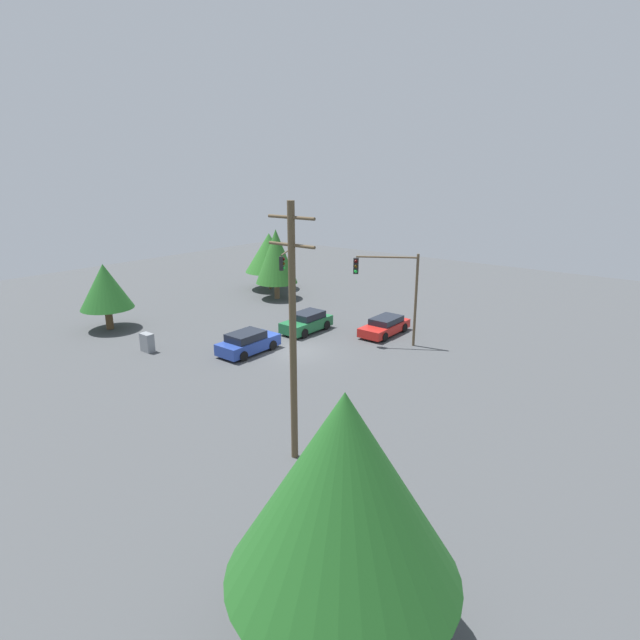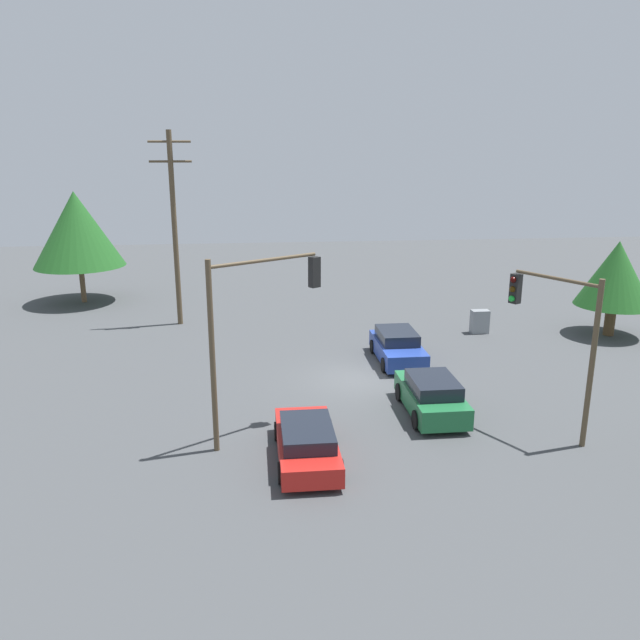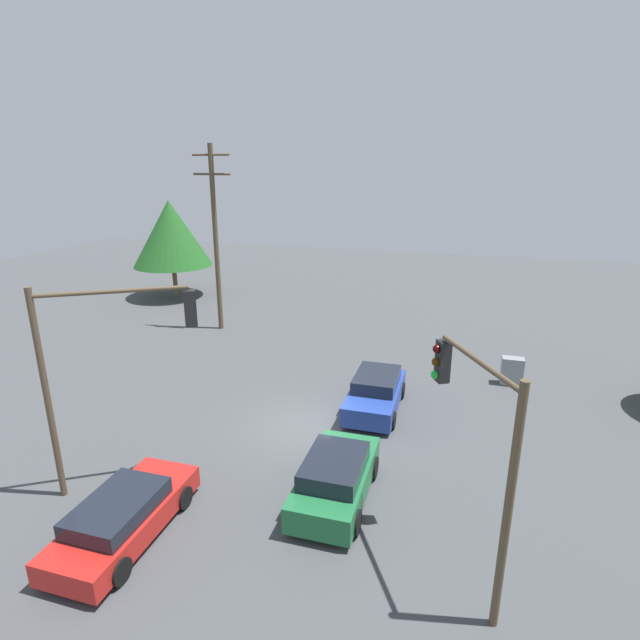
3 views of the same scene
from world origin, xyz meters
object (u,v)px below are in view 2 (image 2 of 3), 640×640
sedan_green (431,396)px  electrical_cabinet (480,322)px  sedan_red (307,442)px  sedan_blue (397,347)px  traffic_signal_cross (558,325)px  traffic_signal_main (256,314)px

sedan_green → electrical_cabinet: sedan_green is taller
sedan_red → sedan_blue: bearing=60.9°
sedan_green → traffic_signal_cross: bearing=-27.9°
sedan_green → sedan_red: size_ratio=0.93×
sedan_blue → traffic_signal_main: bearing=47.8°
traffic_signal_main → traffic_signal_cross: 9.99m
traffic_signal_main → electrical_cabinet: 16.62m
sedan_blue → sedan_red: size_ratio=0.95×
traffic_signal_cross → sedan_green: bearing=33.1°
traffic_signal_cross → electrical_cabinet: 12.36m
sedan_red → electrical_cabinet: 16.56m
traffic_signal_cross → sedan_red: bearing=68.6°
sedan_blue → sedan_green: (0.09, 5.91, 0.01)m
traffic_signal_main → sedan_blue: bearing=16.2°
sedan_blue → electrical_cabinet: 6.68m
sedan_red → electrical_cabinet: size_ratio=3.62×
electrical_cabinet → traffic_signal_cross: bearing=81.0°
sedan_red → traffic_signal_main: size_ratio=0.71×
sedan_green → traffic_signal_cross: (-3.60, 1.90, 3.15)m
sedan_green → electrical_cabinet: 11.29m
sedan_green → sedan_red: 5.75m
sedan_red → traffic_signal_cross: traffic_signal_cross is taller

